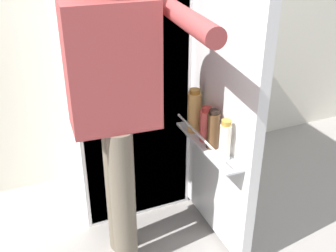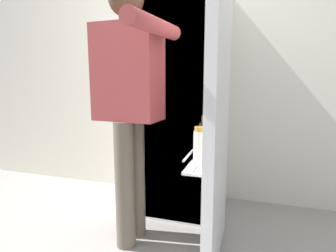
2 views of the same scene
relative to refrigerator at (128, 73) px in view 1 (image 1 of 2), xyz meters
The scene contains 3 objects.
ground_plane 0.95m from the refrigerator, 93.71° to the right, with size 5.57×5.57×0.00m, color gray.
refrigerator is the anchor object (origin of this frame).
person 0.56m from the refrigerator, 113.34° to the right, with size 0.51×0.71×1.59m.
Camera 1 is at (-0.64, -1.68, 1.69)m, focal length 45.43 mm.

